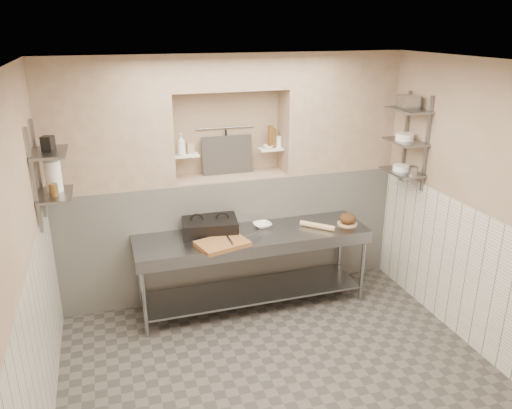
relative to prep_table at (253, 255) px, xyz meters
name	(u,v)px	position (x,y,z in m)	size (l,w,h in m)	color
floor	(279,374)	(-0.11, -1.18, -0.69)	(4.00, 3.90, 0.10)	#4D4844
ceiling	(285,57)	(-0.11, -1.18, 2.21)	(4.00, 3.90, 0.10)	silver
wall_left	(19,267)	(-2.16, -1.18, 0.76)	(0.10, 3.90, 2.80)	tan
wall_right	(481,209)	(1.94, -1.18, 0.76)	(0.10, 3.90, 2.80)	tan
wall_back	(225,171)	(-0.11, 0.82, 0.76)	(4.00, 0.10, 2.80)	tan
wall_front	(421,389)	(-0.11, -3.18, 0.76)	(4.00, 0.10, 2.80)	tan
backwall_lower	(231,232)	(-0.11, 0.57, 0.06)	(4.00, 0.40, 1.40)	silver
alcove_sill	(230,176)	(-0.11, 0.57, 0.77)	(1.30, 0.40, 0.02)	tan
backwall_pillar_left	(106,124)	(-1.43, 0.57, 1.46)	(1.35, 0.40, 1.40)	tan
backwall_pillar_right	(337,111)	(1.22, 0.57, 1.46)	(1.35, 0.40, 1.40)	tan
backwall_header	(228,71)	(-0.11, 0.57, 1.96)	(1.30, 0.40, 0.40)	tan
wainscot_left	(42,346)	(-2.10, -1.18, 0.06)	(0.02, 3.90, 1.40)	silver
wainscot_right	(465,275)	(1.88, -1.18, 0.06)	(0.02, 3.90, 1.40)	silver
alcove_shelf_left	(186,155)	(-0.61, 0.57, 1.06)	(0.28, 0.16, 0.03)	white
alcove_shelf_right	(271,149)	(0.39, 0.57, 1.06)	(0.28, 0.16, 0.03)	white
utensil_rail	(225,128)	(-0.11, 0.74, 1.31)	(0.02, 0.02, 0.70)	gray
hanging_steel	(226,142)	(-0.11, 0.72, 1.14)	(0.02, 0.02, 0.30)	black
splash_panel	(227,155)	(-0.11, 0.67, 1.00)	(0.60, 0.02, 0.45)	#383330
shelf_rail_left_a	(38,169)	(-2.08, 0.07, 1.16)	(0.03, 0.03, 0.95)	slate
shelf_rail_left_b	(34,181)	(-2.08, -0.33, 1.16)	(0.03, 0.03, 0.95)	slate
wall_shelf_left_lower	(55,195)	(-1.95, -0.13, 0.96)	(0.30, 0.50, 0.03)	slate
wall_shelf_left_upper	(49,152)	(-1.95, -0.13, 1.36)	(0.30, 0.50, 0.03)	slate
shelf_rail_right_a	(406,137)	(1.87, 0.07, 1.21)	(0.03, 0.03, 1.05)	slate
shelf_rail_right_b	(427,145)	(1.87, -0.33, 1.21)	(0.03, 0.03, 1.05)	slate
wall_shelf_right_lower	(402,172)	(1.73, -0.13, 0.86)	(0.30, 0.50, 0.03)	slate
wall_shelf_right_mid	(405,142)	(1.73, -0.13, 1.21)	(0.30, 0.50, 0.03)	slate
wall_shelf_right_upper	(409,110)	(1.73, -0.13, 1.56)	(0.30, 0.50, 0.03)	slate
prep_table	(253,255)	(0.00, 0.00, 0.00)	(2.60, 0.70, 0.90)	gray
panini_press	(210,226)	(-0.45, 0.17, 0.34)	(0.65, 0.51, 0.16)	black
cutting_board	(222,244)	(-0.40, -0.20, 0.28)	(0.51, 0.36, 0.05)	brown
knife_blade	(254,234)	(-0.02, -0.10, 0.31)	(0.26, 0.03, 0.01)	gray
tongs	(230,240)	(-0.31, -0.21, 0.31)	(0.02, 0.02, 0.23)	gray
mixing_bowl	(262,225)	(0.16, 0.15, 0.28)	(0.20, 0.20, 0.05)	white
rolling_pin	(317,226)	(0.74, -0.06, 0.29)	(0.06, 0.06, 0.41)	tan
bread_board	(347,224)	(1.12, -0.05, 0.26)	(0.23, 0.23, 0.01)	tan
bread_loaf	(348,218)	(1.12, -0.05, 0.33)	(0.19, 0.19, 0.12)	#4C2D19
bottle_soap	(181,145)	(-0.66, 0.54, 1.19)	(0.09, 0.09, 0.24)	white
jar_alcove	(190,148)	(-0.55, 0.60, 1.13)	(0.08, 0.08, 0.12)	tan
bowl_alcove	(268,147)	(0.36, 0.56, 1.09)	(0.12, 0.12, 0.04)	white
condiment_a	(274,138)	(0.43, 0.58, 1.18)	(0.06, 0.06, 0.22)	#573A18
condiment_b	(271,137)	(0.39, 0.59, 1.20)	(0.06, 0.06, 0.26)	#573A18
condiment_c	(279,142)	(0.50, 0.60, 1.13)	(0.07, 0.07, 0.12)	white
jug_left	(53,176)	(-1.95, -0.07, 1.12)	(0.15, 0.15, 0.29)	white
jar_left	(54,190)	(-1.95, -0.21, 1.03)	(0.08, 0.08, 0.12)	#573A18
box_left_upper	(48,144)	(-1.95, -0.13, 1.44)	(0.10, 0.10, 0.13)	black
bowl_right	(401,168)	(1.73, -0.11, 0.90)	(0.19, 0.19, 0.06)	white
canister_right	(413,171)	(1.73, -0.33, 0.92)	(0.10, 0.10, 0.10)	gray
bowl_right_mid	(405,137)	(1.73, -0.11, 1.26)	(0.20, 0.20, 0.07)	white
basket_right	(408,102)	(1.73, -0.11, 1.64)	(0.18, 0.22, 0.14)	gray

